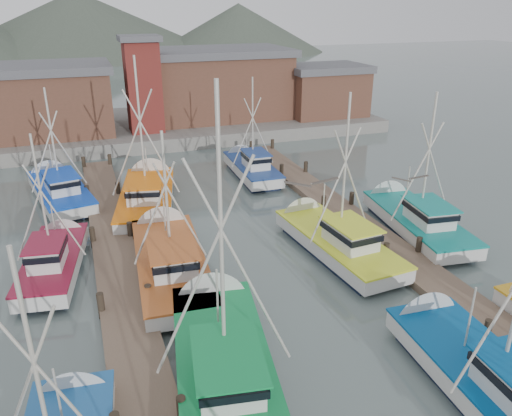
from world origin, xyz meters
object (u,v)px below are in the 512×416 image
object	(u,v)px
boat_12	(148,194)
boat_4	(222,357)
lookout_tower	(143,84)
boat_8	(170,259)

from	to	relation	value
boat_12	boat_4	bearing A→B (deg)	-77.71
lookout_tower	boat_4	xyz separation A→B (m)	(-2.10, -33.01, -4.86)
lookout_tower	boat_8	world-z (taller)	lookout_tower
boat_4	boat_8	size ratio (longest dim) A/B	1.12
boat_4	boat_8	xyz separation A→B (m)	(-0.42, 8.03, -0.01)
lookout_tower	boat_12	world-z (taller)	lookout_tower
lookout_tower	boat_8	bearing A→B (deg)	-95.77
boat_12	lookout_tower	bearing A→B (deg)	93.65
boat_12	boat_8	bearing A→B (deg)	-79.87
lookout_tower	boat_4	distance (m)	33.43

